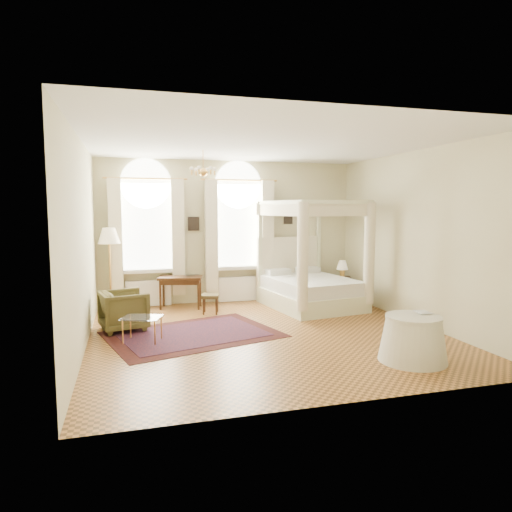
% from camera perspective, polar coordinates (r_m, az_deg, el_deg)
% --- Properties ---
extents(ground, '(6.00, 6.00, 0.00)m').
position_cam_1_polar(ground, '(8.16, 1.34, -9.69)').
color(ground, '#AA6B31').
rests_on(ground, ground).
extents(room_walls, '(6.00, 6.00, 6.00)m').
position_cam_1_polar(room_walls, '(7.85, 1.38, 4.35)').
color(room_walls, beige).
rests_on(room_walls, ground).
extents(window_left, '(1.62, 0.27, 3.29)m').
position_cam_1_polar(window_left, '(10.41, -13.43, 1.88)').
color(window_left, white).
rests_on(window_left, room_walls).
extents(window_right, '(1.62, 0.27, 3.29)m').
position_cam_1_polar(window_right, '(10.70, -2.12, 2.15)').
color(window_right, white).
rests_on(window_right, room_walls).
extents(chandelier, '(0.51, 0.45, 0.50)m').
position_cam_1_polar(chandelier, '(8.85, -6.62, 10.51)').
color(chandelier, gold).
rests_on(chandelier, room_walls).
extents(wall_pictures, '(2.54, 0.03, 0.39)m').
position_cam_1_polar(wall_pictures, '(10.75, -2.84, 4.32)').
color(wall_pictures, black).
rests_on(wall_pictures, room_walls).
extents(canopy_bed, '(2.08, 2.42, 2.37)m').
position_cam_1_polar(canopy_bed, '(10.25, 6.93, -3.41)').
color(canopy_bed, beige).
rests_on(canopy_bed, ground).
extents(nightstand, '(0.49, 0.47, 0.56)m').
position_cam_1_polar(nightstand, '(11.24, 10.71, -3.97)').
color(nightstand, '#3C2310').
rests_on(nightstand, ground).
extents(nightstand_lamp, '(0.27, 0.27, 0.40)m').
position_cam_1_polar(nightstand_lamp, '(11.11, 10.73, -1.26)').
color(nightstand_lamp, gold).
rests_on(nightstand_lamp, nightstand).
extents(writing_desk, '(1.03, 0.71, 0.71)m').
position_cam_1_polar(writing_desk, '(10.21, -9.43, -3.11)').
color(writing_desk, '#3C2310').
rests_on(writing_desk, ground).
extents(laptop, '(0.42, 0.34, 0.03)m').
position_cam_1_polar(laptop, '(10.24, -8.17, -2.41)').
color(laptop, black).
rests_on(laptop, writing_desk).
extents(stool, '(0.43, 0.43, 0.41)m').
position_cam_1_polar(stool, '(9.65, -5.73, -5.19)').
color(stool, '#483E1F').
rests_on(stool, ground).
extents(armchair, '(0.95, 0.93, 0.72)m').
position_cam_1_polar(armchair, '(8.65, -16.18, -6.55)').
color(armchair, '#46401E').
rests_on(armchair, ground).
extents(coffee_table, '(0.73, 0.62, 0.42)m').
position_cam_1_polar(coffee_table, '(7.81, -14.05, -7.70)').
color(coffee_table, white).
rests_on(coffee_table, ground).
extents(floor_lamp, '(0.46, 0.46, 1.79)m').
position_cam_1_polar(floor_lamp, '(10.21, -17.88, 1.91)').
color(floor_lamp, gold).
rests_on(floor_lamp, ground).
extents(oriental_rug, '(3.26, 2.71, 0.01)m').
position_cam_1_polar(oriental_rug, '(8.18, -7.88, -9.65)').
color(oriental_rug, '#431610').
rests_on(oriental_rug, ground).
extents(side_table, '(0.97, 0.97, 0.66)m').
position_cam_1_polar(side_table, '(7.06, 19.02, -9.76)').
color(side_table, beige).
rests_on(side_table, ground).
extents(book, '(0.22, 0.27, 0.02)m').
position_cam_1_polar(book, '(7.15, 19.45, -6.69)').
color(book, black).
rests_on(book, side_table).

